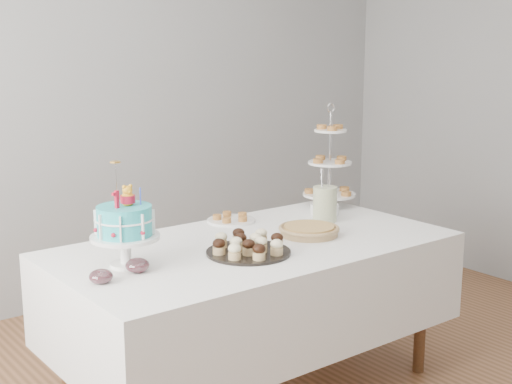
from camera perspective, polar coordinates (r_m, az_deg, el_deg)
walls at (r=3.09m, az=3.21°, el=5.06°), size 5.04×4.04×2.70m
table at (r=3.51m, az=-0.18°, el=-7.65°), size 1.92×1.02×0.77m
birthday_cake at (r=3.10m, az=-10.42°, el=-3.69°), size 0.30×0.30×0.46m
cupcake_tray at (r=3.26m, az=-0.61°, el=-4.22°), size 0.39×0.39×0.09m
pie at (r=3.57m, az=4.26°, el=-3.04°), size 0.31×0.31×0.05m
tiered_stand at (r=4.19m, az=5.93°, el=2.30°), size 0.31×0.31×0.60m
plate_stack at (r=4.00m, az=5.48°, el=-1.38°), size 0.16×0.16×0.06m
pastry_plate at (r=3.83m, az=-2.00°, el=-2.14°), size 0.26×0.26×0.04m
jam_bowl_a at (r=3.05m, az=-9.47°, el=-5.82°), size 0.10×0.10×0.06m
jam_bowl_b at (r=2.94m, az=-12.30°, el=-6.63°), size 0.10×0.10×0.06m
utensil_pitcher at (r=3.84m, az=5.53°, el=-0.84°), size 0.14×0.13×0.29m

